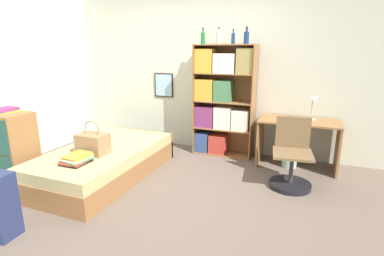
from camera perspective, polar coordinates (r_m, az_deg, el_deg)
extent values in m
plane|color=#66564C|center=(3.92, -7.03, -10.77)|extent=(14.00, 14.00, 0.00)
cube|color=beige|center=(5.10, 1.82, 10.46)|extent=(10.00, 0.06, 2.60)
cube|color=black|center=(5.36, -5.38, 8.12)|extent=(0.35, 0.02, 0.42)
cube|color=#99C1D6|center=(5.35, -5.44, 8.11)|extent=(0.31, 0.01, 0.38)
cube|color=beige|center=(5.15, -31.53, 8.36)|extent=(0.06, 10.00, 2.60)
cube|color=olive|center=(4.27, -16.27, -7.18)|extent=(1.08, 2.04, 0.26)
cube|color=tan|center=(4.20, -16.46, -4.62)|extent=(1.05, 2.01, 0.14)
cube|color=olive|center=(5.02, -9.37, -2.60)|extent=(1.08, 0.04, 0.40)
cube|color=#93704C|center=(3.97, -18.35, -2.87)|extent=(0.37, 0.26, 0.26)
torus|color=#93704C|center=(3.92, -18.58, -0.19)|extent=(0.22, 0.02, 0.22)
cube|color=#232328|center=(3.73, -21.25, -6.27)|extent=(0.26, 0.27, 0.01)
cube|color=#232328|center=(3.73, -21.07, -6.08)|extent=(0.25, 0.29, 0.01)
cube|color=#B2382D|center=(3.73, -21.16, -5.82)|extent=(0.27, 0.32, 0.02)
cube|color=#427A4C|center=(3.72, -21.06, -5.54)|extent=(0.33, 0.34, 0.02)
cube|color=silver|center=(3.71, -21.19, -5.31)|extent=(0.27, 0.29, 0.02)
cube|color=gold|center=(3.71, -21.01, -5.03)|extent=(0.28, 0.27, 0.01)
cube|color=gold|center=(3.71, -21.09, -4.82)|extent=(0.22, 0.30, 0.01)
cube|color=olive|center=(4.45, -31.36, -3.38)|extent=(0.60, 0.41, 0.93)
cube|color=gold|center=(4.40, -32.27, 2.67)|extent=(0.33, 0.32, 0.02)
cube|color=#7A336B|center=(4.39, -32.25, 2.90)|extent=(0.25, 0.30, 0.02)
cube|color=#7A336B|center=(4.38, -32.41, 3.11)|extent=(0.24, 0.32, 0.02)
cube|color=olive|center=(4.95, 0.84, 5.42)|extent=(0.02, 0.35, 1.76)
cube|color=olive|center=(4.70, 11.61, 4.61)|extent=(0.02, 0.35, 1.76)
cube|color=olive|center=(4.96, 6.63, 5.35)|extent=(0.96, 0.01, 1.76)
cube|color=olive|center=(5.02, 5.82, -4.77)|extent=(0.92, 0.35, 0.02)
cube|color=olive|center=(4.90, 5.95, -0.02)|extent=(0.92, 0.35, 0.02)
cube|color=olive|center=(4.80, 6.09, 5.05)|extent=(0.92, 0.35, 0.02)
cube|color=olive|center=(4.75, 6.24, 10.28)|extent=(0.92, 0.35, 0.02)
cube|color=olive|center=(4.74, 6.39, 15.47)|extent=(0.92, 0.35, 0.02)
cube|color=#334C84|center=(5.05, 2.12, -2.56)|extent=(0.22, 0.26, 0.32)
cube|color=#B2382D|center=(4.98, 5.04, -3.00)|extent=(0.27, 0.26, 0.30)
cube|color=#7A336B|center=(4.93, 2.63, 2.25)|extent=(0.31, 0.26, 0.34)
cube|color=silver|center=(4.83, 6.07, 2.01)|extent=(0.28, 0.26, 0.35)
cube|color=silver|center=(4.77, 9.33, 1.55)|extent=(0.26, 0.26, 0.32)
cube|color=gold|center=(4.85, 2.63, 7.32)|extent=(0.30, 0.26, 0.34)
cube|color=#427A4C|center=(4.76, 6.02, 7.06)|extent=(0.27, 0.26, 0.33)
cube|color=gold|center=(4.82, 2.60, 12.68)|extent=(0.28, 0.26, 0.36)
cube|color=silver|center=(4.72, 6.38, 12.15)|extent=(0.33, 0.26, 0.30)
cube|color=#99894C|center=(4.64, 10.22, 12.45)|extent=(0.25, 0.26, 0.37)
cylinder|color=#1E6B2D|center=(4.80, 2.11, 16.67)|extent=(0.07, 0.07, 0.17)
cylinder|color=#1E6B2D|center=(4.80, 2.12, 18.02)|extent=(0.03, 0.03, 0.05)
cylinder|color=#232328|center=(4.80, 2.12, 18.46)|extent=(0.03, 0.03, 0.02)
cylinder|color=#B7BCC1|center=(4.82, 5.09, 16.63)|extent=(0.07, 0.07, 0.17)
cylinder|color=#B7BCC1|center=(4.82, 5.12, 17.99)|extent=(0.03, 0.03, 0.05)
cylinder|color=#232328|center=(4.83, 5.14, 18.43)|extent=(0.03, 0.03, 0.02)
cylinder|color=navy|center=(4.69, 7.85, 16.48)|extent=(0.06, 0.06, 0.15)
cylinder|color=navy|center=(4.69, 7.89, 17.71)|extent=(0.02, 0.02, 0.05)
cylinder|color=#232328|center=(4.69, 7.91, 18.11)|extent=(0.03, 0.03, 0.02)
cylinder|color=navy|center=(4.62, 10.32, 16.52)|extent=(0.08, 0.08, 0.17)
cylinder|color=navy|center=(4.62, 10.39, 17.92)|extent=(0.03, 0.03, 0.05)
cylinder|color=#232328|center=(4.62, 10.41, 18.37)|extent=(0.03, 0.03, 0.02)
cube|color=olive|center=(4.54, 19.77, 1.28)|extent=(1.11, 0.60, 0.02)
cube|color=olive|center=(4.68, 12.83, -2.30)|extent=(0.03, 0.56, 0.68)
cube|color=olive|center=(4.65, 26.00, -3.57)|extent=(0.03, 0.56, 0.68)
cylinder|color=#ADA89E|center=(4.62, 21.69, 1.56)|extent=(0.14, 0.14, 0.02)
cylinder|color=#ADA89E|center=(4.59, 21.86, 3.38)|extent=(0.02, 0.02, 0.28)
cone|color=#ADA89E|center=(4.56, 22.59, 5.36)|extent=(0.15, 0.12, 0.15)
cylinder|color=black|center=(4.03, 18.12, -10.24)|extent=(0.51, 0.51, 0.06)
cylinder|color=#333338|center=(3.96, 18.34, -7.81)|extent=(0.05, 0.05, 0.43)
cube|color=brown|center=(3.88, 18.61, -4.67)|extent=(0.52, 0.52, 0.03)
cube|color=brown|center=(4.03, 18.65, -0.76)|extent=(0.42, 0.10, 0.40)
cylinder|color=#99C1B2|center=(4.65, 18.08, -5.61)|extent=(0.21, 0.21, 0.25)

